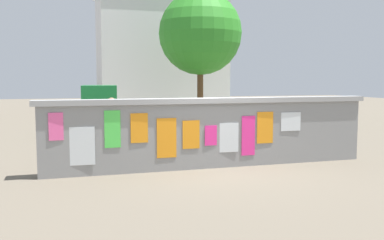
{
  "coord_description": "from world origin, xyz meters",
  "views": [
    {
      "loc": [
        -3.31,
        -9.27,
        2.07
      ],
      "look_at": [
        0.01,
        1.75,
        0.96
      ],
      "focal_mm": 39.53,
      "sensor_mm": 36.0,
      "label": 1
    }
  ],
  "objects_px": {
    "person_walking": "(112,123)",
    "bicycle_near": "(161,141)",
    "bicycle_far": "(88,141)",
    "tree_roadside": "(200,33)",
    "motorcycle": "(263,132)",
    "auto_rickshaw_truck": "(128,111)"
  },
  "relations": [
    {
      "from": "bicycle_far",
      "to": "person_walking",
      "type": "relative_size",
      "value": 1.06
    },
    {
      "from": "auto_rickshaw_truck",
      "to": "bicycle_far",
      "type": "bearing_deg",
      "value": -114.91
    },
    {
      "from": "auto_rickshaw_truck",
      "to": "bicycle_far",
      "type": "relative_size",
      "value": 2.18
    },
    {
      "from": "auto_rickshaw_truck",
      "to": "bicycle_far",
      "type": "xyz_separation_m",
      "value": [
        -1.61,
        -3.46,
        -0.54
      ]
    },
    {
      "from": "bicycle_near",
      "to": "motorcycle",
      "type": "bearing_deg",
      "value": 5.03
    },
    {
      "from": "tree_roadside",
      "to": "bicycle_far",
      "type": "bearing_deg",
      "value": -124.01
    },
    {
      "from": "person_walking",
      "to": "motorcycle",
      "type": "bearing_deg",
      "value": 12.52
    },
    {
      "from": "motorcycle",
      "to": "person_walking",
      "type": "height_order",
      "value": "person_walking"
    },
    {
      "from": "bicycle_near",
      "to": "tree_roadside",
      "type": "relative_size",
      "value": 0.26
    },
    {
      "from": "bicycle_near",
      "to": "person_walking",
      "type": "xyz_separation_m",
      "value": [
        -1.41,
        -0.74,
        0.62
      ]
    },
    {
      "from": "bicycle_far",
      "to": "person_walking",
      "type": "bearing_deg",
      "value": -68.75
    },
    {
      "from": "bicycle_near",
      "to": "tree_roadside",
      "type": "height_order",
      "value": "tree_roadside"
    },
    {
      "from": "person_walking",
      "to": "bicycle_near",
      "type": "bearing_deg",
      "value": 27.75
    },
    {
      "from": "motorcycle",
      "to": "bicycle_near",
      "type": "bearing_deg",
      "value": -174.97
    },
    {
      "from": "motorcycle",
      "to": "bicycle_far",
      "type": "xyz_separation_m",
      "value": [
        -5.15,
        0.33,
        -0.1
      ]
    },
    {
      "from": "auto_rickshaw_truck",
      "to": "bicycle_near",
      "type": "height_order",
      "value": "auto_rickshaw_truck"
    },
    {
      "from": "bicycle_near",
      "to": "bicycle_far",
      "type": "bearing_deg",
      "value": 162.54
    },
    {
      "from": "bicycle_far",
      "to": "tree_roadside",
      "type": "height_order",
      "value": "tree_roadside"
    },
    {
      "from": "motorcycle",
      "to": "person_walking",
      "type": "bearing_deg",
      "value": -167.48
    },
    {
      "from": "auto_rickshaw_truck",
      "to": "bicycle_near",
      "type": "distance_m",
      "value": 4.12
    },
    {
      "from": "motorcycle",
      "to": "bicycle_far",
      "type": "bearing_deg",
      "value": 176.36
    },
    {
      "from": "person_walking",
      "to": "tree_roadside",
      "type": "relative_size",
      "value": 0.25
    }
  ]
}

